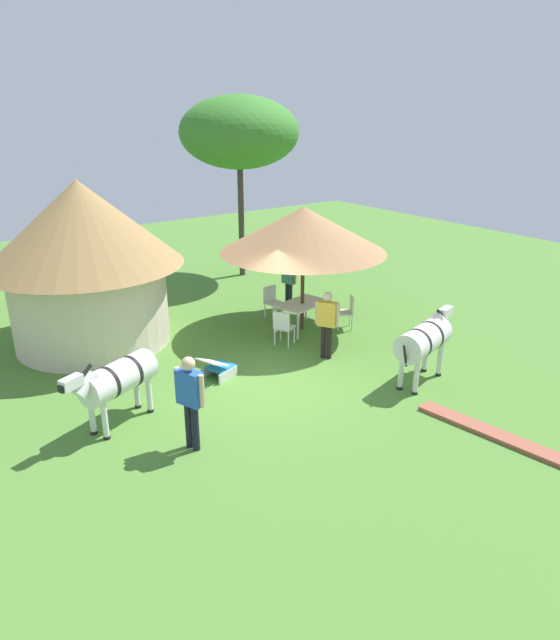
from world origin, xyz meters
name	(u,v)px	position (x,y,z in m)	size (l,w,h in m)	color
ground_plane	(266,379)	(0.00, 0.00, 0.00)	(36.00, 36.00, 0.00)	#4D7D31
thatched_hut	(85,255)	(-2.29, 4.32, 2.27)	(4.73, 4.73, 4.07)	beige
shade_umbrella	(303,230)	(2.53, 1.91, 2.70)	(4.30, 4.30, 3.28)	#4B3424
patio_dining_table	(302,306)	(2.53, 1.91, 0.66)	(1.53, 1.14, 0.74)	silver
patio_chair_west_end	(283,326)	(1.46, 1.32, 0.52)	(0.58, 0.59, 0.90)	white
patio_chair_near_lawn	(348,310)	(3.54, 1.23, 0.52)	(0.59, 0.60, 0.90)	silver
patio_chair_near_hut	(272,300)	(2.41, 3.13, 0.52)	(0.48, 0.46, 0.90)	silver
guest_beside_umbrella	(289,278)	(3.26, 3.47, 0.93)	(0.27, 0.55, 1.54)	black
guest_behind_table	(327,319)	(1.82, 0.09, 0.99)	(0.41, 0.52, 1.65)	black
standing_watcher	(190,395)	(-2.56, -1.45, 1.06)	(0.37, 0.59, 1.76)	black
striped_lounge_chair	(217,367)	(-0.80, 0.71, 0.25)	(0.95, 0.78, 0.57)	#2170B2
zebra_nearest_camera	(425,340)	(2.70, -2.08, 0.98)	(2.13, 0.99, 1.52)	silver
zebra_by_umbrella	(116,380)	(-3.28, 0.09, 0.93)	(2.04, 1.14, 1.47)	silver
acacia_tree_behind_hut	(239,133)	(4.08, 7.29, 4.82)	(3.93, 3.93, 6.01)	#423430
brick_patio_kerb	(489,432)	(2.05, -4.26, 0.04)	(2.80, 0.36, 0.08)	#99513E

